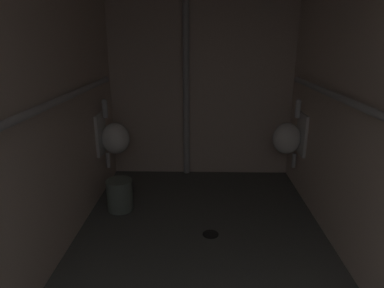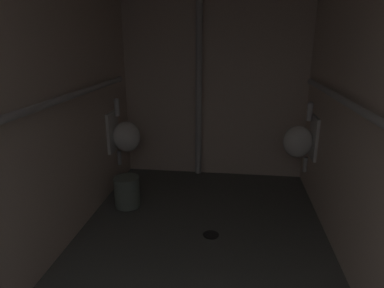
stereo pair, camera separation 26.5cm
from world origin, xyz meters
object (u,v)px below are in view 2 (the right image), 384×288
object	(u,v)px
standpipe_back_wall	(199,79)
floor_drain	(211,235)
waste_bin	(127,192)
urinal_right_mid	(300,141)
urinal_left_mid	(125,136)

from	to	relation	value
standpipe_back_wall	floor_drain	distance (m)	1.82
floor_drain	waste_bin	size ratio (longest dim) A/B	0.45
urinal_right_mid	floor_drain	world-z (taller)	urinal_right_mid
standpipe_back_wall	urinal_right_mid	bearing A→B (deg)	-22.13
urinal_left_mid	standpipe_back_wall	bearing A→B (deg)	33.05
standpipe_back_wall	floor_drain	xyz separation A→B (m)	(0.26, -1.35, -1.19)
urinal_left_mid	waste_bin	distance (m)	0.65
waste_bin	standpipe_back_wall	bearing A→B (deg)	55.67
urinal_right_mid	standpipe_back_wall	xyz separation A→B (m)	(-1.12, 0.45, 0.56)
urinal_left_mid	floor_drain	size ratio (longest dim) A/B	5.39
floor_drain	urinal_left_mid	bearing A→B (deg)	140.07
floor_drain	standpipe_back_wall	bearing A→B (deg)	100.93
floor_drain	waste_bin	xyz separation A→B (m)	(-0.89, 0.43, 0.15)
floor_drain	waste_bin	bearing A→B (deg)	153.95
urinal_right_mid	floor_drain	size ratio (longest dim) A/B	5.39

